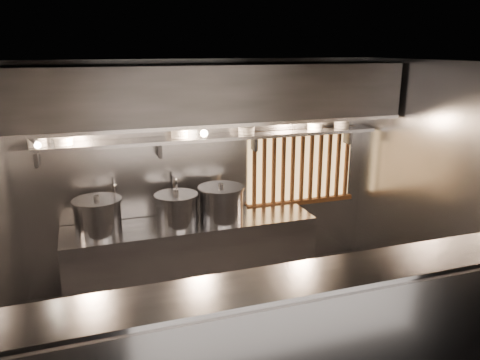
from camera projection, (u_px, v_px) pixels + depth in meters
floor at (246, 335)px, 4.93m from camera, size 4.50×4.50×0.00m
ceiling at (247, 62)px, 4.17m from camera, size 4.50×4.50×0.00m
wall_back at (207, 173)px, 5.91m from camera, size 4.50×0.00×4.50m
wall_right at (435, 189)px, 5.25m from camera, size 0.00×3.00×3.00m
serving_counter at (284, 341)px, 3.90m from camera, size 4.50×0.56×1.13m
cooking_bench at (192, 257)px, 5.74m from camera, size 3.00×0.70×0.90m
bowl_shelf at (210, 138)px, 5.62m from camera, size 4.40×0.34×0.04m
exhaust_hood at (214, 94)px, 5.27m from camera, size 4.40×0.81×0.65m
wood_screen at (301, 167)px, 6.28m from camera, size 1.56×0.09×1.04m
faucet_left at (115, 191)px, 5.46m from camera, size 0.04×0.30×0.50m
faucet_right at (174, 186)px, 5.68m from camera, size 0.04×0.30×0.50m
heat_lamp at (34, 139)px, 4.55m from camera, size 0.25×0.35×0.20m
pendant_bulb at (204, 133)px, 5.46m from camera, size 0.09×0.09×0.19m
stock_pot_left at (98, 217)px, 5.22m from camera, size 0.67×0.67×0.45m
stock_pot_mid at (221, 203)px, 5.65m from camera, size 0.64×0.64×0.46m
stock_pot_right at (177, 210)px, 5.48m from camera, size 0.59×0.59×0.43m
bowl_stack_0 at (37, 139)px, 5.00m from camera, size 0.21×0.21×0.17m
bowl_stack_1 at (64, 141)px, 5.09m from camera, size 0.21×0.21×0.09m
bowl_stack_2 at (179, 131)px, 5.48m from camera, size 0.22×0.22×0.17m
bowl_stack_3 at (246, 130)px, 5.75m from camera, size 0.21×0.21×0.09m
bowl_stack_4 at (315, 126)px, 6.04m from camera, size 0.21×0.21×0.09m
bowl_stack_5 at (342, 122)px, 6.15m from camera, size 0.21×0.21×0.17m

